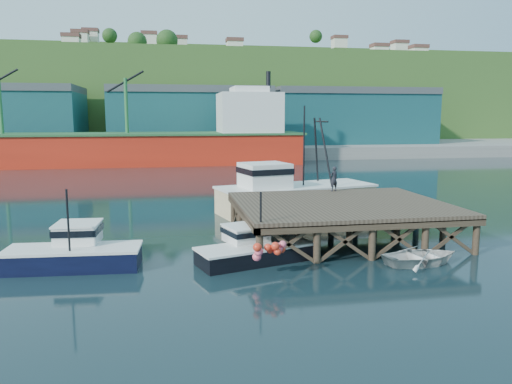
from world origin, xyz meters
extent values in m
plane|color=black|center=(0.00, 0.00, 0.00)|extent=(300.00, 300.00, 0.00)
cube|color=brown|center=(5.50, 0.00, 2.00)|extent=(12.00, 10.00, 0.25)
cube|color=#473828|center=(5.50, -4.85, 1.75)|extent=(12.00, 0.30, 0.35)
cylinder|color=#473828|center=(-0.20, -4.70, 0.80)|extent=(0.36, 0.36, 2.60)
cylinder|color=#473828|center=(11.20, -4.70, 0.80)|extent=(0.36, 0.36, 2.60)
cylinder|color=#473828|center=(-0.20, 4.70, 0.80)|extent=(0.36, 0.36, 2.60)
cylinder|color=#473828|center=(11.20, 4.70, 0.80)|extent=(0.36, 0.36, 2.60)
cube|color=gray|center=(0.00, 70.00, 1.00)|extent=(160.00, 40.00, 2.00)
cube|color=#184F50|center=(0.00, 65.00, 6.50)|extent=(28.00, 16.00, 9.00)
cube|color=#184F50|center=(30.00, 65.00, 6.50)|extent=(30.00, 16.00, 9.00)
cube|color=red|center=(-12.00, 48.00, 2.20)|extent=(55.00, 9.50, 4.40)
cube|color=#26592D|center=(-12.00, 48.00, 4.50)|extent=(55.50, 10.00, 0.30)
cube|color=silver|center=(8.00, 48.00, 7.50)|extent=(9.00, 9.00, 6.00)
cube|color=silver|center=(8.00, 48.00, 10.80)|extent=(5.00, 7.00, 1.20)
cylinder|color=black|center=(11.00, 48.00, 12.50)|extent=(0.70, 0.70, 2.50)
cube|color=#2D511E|center=(0.00, 100.00, 11.00)|extent=(220.00, 50.00, 22.00)
cube|color=black|center=(-8.88, -3.54, 0.47)|extent=(6.20, 2.58, 0.94)
cube|color=silver|center=(-8.88, -3.54, 0.96)|extent=(6.32, 2.64, 0.13)
cube|color=silver|center=(-8.81, -2.45, 1.41)|extent=(2.10, 2.10, 0.94)
cube|color=black|center=(-8.81, -2.45, 1.62)|extent=(2.22, 2.22, 0.31)
cylinder|color=black|center=(-8.92, -4.15, 2.41)|extent=(0.10, 0.10, 2.93)
cube|color=black|center=(-0.29, -4.02, 0.39)|extent=(6.03, 3.68, 0.78)
cube|color=silver|center=(-0.29, -4.02, 0.80)|extent=(6.15, 3.76, 0.10)
cube|color=silver|center=(-0.59, -3.05, 1.18)|extent=(2.36, 2.36, 0.78)
cube|color=black|center=(-0.59, -3.05, 1.35)|extent=(2.49, 2.49, 0.26)
cylinder|color=black|center=(-0.12, -4.56, 2.18)|extent=(0.10, 0.10, 2.79)
sphere|color=#FF5D77|center=(-0.42, -6.46, 0.96)|extent=(0.37, 0.37, 0.37)
sphere|color=#FF5D77|center=(0.36, -6.28, 1.13)|extent=(0.37, 0.37, 0.37)
sphere|color=red|center=(0.01, -6.72, 1.31)|extent=(0.37, 0.37, 0.37)
cube|color=beige|center=(5.01, 8.18, 0.94)|extent=(12.13, 6.59, 1.88)
cube|color=silver|center=(5.01, 8.18, 1.94)|extent=(12.39, 6.85, 0.16)
cube|color=silver|center=(2.39, 8.18, 2.83)|extent=(3.75, 3.59, 1.88)
cube|color=black|center=(2.39, 8.18, 3.25)|extent=(3.87, 3.72, 0.42)
cylinder|color=black|center=(5.53, 8.18, 4.71)|extent=(0.12, 0.12, 6.28)
imported|color=silver|center=(7.58, -5.80, 0.40)|extent=(4.14, 3.17, 0.80)
imported|color=black|center=(6.52, 4.23, 2.96)|extent=(0.71, 0.60, 1.67)
camera|label=1|loc=(-4.45, -27.39, 7.13)|focal=35.00mm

